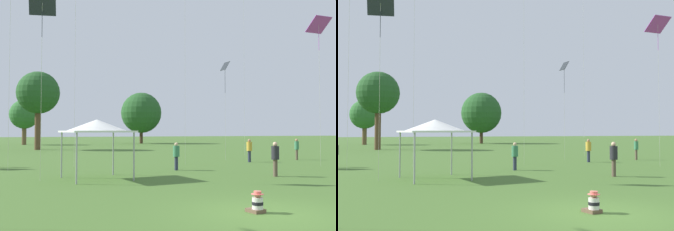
% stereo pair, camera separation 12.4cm
% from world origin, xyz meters
% --- Properties ---
extents(ground_plane, '(300.00, 300.00, 0.00)m').
position_xyz_m(ground_plane, '(0.00, 0.00, 0.00)').
color(ground_plane, '#426628').
extents(seated_toddler, '(0.44, 0.51, 0.60)m').
position_xyz_m(seated_toddler, '(-0.15, 0.21, 0.26)').
color(seated_toddler, brown).
rests_on(seated_toddler, ground).
extents(person_standing_0, '(0.51, 0.51, 1.57)m').
position_xyz_m(person_standing_0, '(1.94, 11.75, 0.92)').
color(person_standing_0, '#282D42').
rests_on(person_standing_0, ground).
extents(person_standing_1, '(0.38, 0.38, 1.68)m').
position_xyz_m(person_standing_1, '(5.38, 7.26, 1.00)').
color(person_standing_1, brown).
rests_on(person_standing_1, ground).
extents(person_standing_4, '(0.48, 0.48, 1.64)m').
position_xyz_m(person_standing_4, '(8.96, 15.49, 0.96)').
color(person_standing_4, '#282D42').
rests_on(person_standing_4, ground).
extents(person_standing_5, '(0.45, 0.45, 1.62)m').
position_xyz_m(person_standing_5, '(13.58, 16.17, 0.97)').
color(person_standing_5, brown).
rests_on(person_standing_5, ground).
extents(canopy_tent, '(3.30, 3.30, 2.75)m').
position_xyz_m(canopy_tent, '(-2.99, 9.17, 2.43)').
color(canopy_tent, white).
rests_on(canopy_tent, ground).
extents(kite_0, '(0.48, 0.81, 7.62)m').
position_xyz_m(kite_0, '(8.44, 18.09, 6.99)').
color(kite_0, '#1E2328').
rests_on(kite_0, ground).
extents(kite_1, '(1.34, 1.07, 9.40)m').
position_xyz_m(kite_1, '(11.35, 10.98, 8.83)').
color(kite_1, '#B738C6').
rests_on(kite_1, ground).
extents(kite_5, '(1.21, 0.51, 8.57)m').
position_xyz_m(kite_5, '(-5.46, 9.26, 7.85)').
color(kite_5, '#1E2328').
rests_on(kite_5, ground).
extents(distant_tree_0, '(5.05, 5.05, 9.33)m').
position_xyz_m(distant_tree_0, '(-4.84, 40.09, 6.73)').
color(distant_tree_0, brown).
rests_on(distant_tree_0, ground).
extents(distant_tree_2, '(7.28, 7.28, 9.17)m').
position_xyz_m(distant_tree_2, '(13.31, 59.06, 5.52)').
color(distant_tree_2, '#473323').
rests_on(distant_tree_2, ground).
extents(distant_tree_3, '(4.74, 4.74, 7.35)m').
position_xyz_m(distant_tree_3, '(-6.48, 58.95, 4.93)').
color(distant_tree_3, brown).
rests_on(distant_tree_3, ground).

